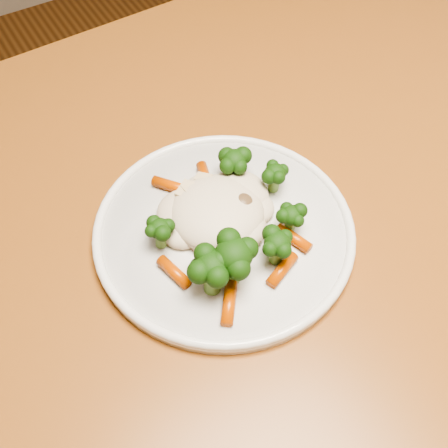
% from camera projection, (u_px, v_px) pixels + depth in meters
% --- Properties ---
extents(dining_table, '(1.17, 0.80, 0.75)m').
position_uv_depth(dining_table, '(217.00, 257.00, 0.71)').
color(dining_table, '#965622').
rests_on(dining_table, ground).
extents(plate, '(0.27, 0.27, 0.01)m').
position_uv_depth(plate, '(224.00, 232.00, 0.59)').
color(plate, white).
rests_on(plate, dining_table).
extents(meal, '(0.18, 0.20, 0.05)m').
position_uv_depth(meal, '(225.00, 224.00, 0.56)').
color(meal, beige).
rests_on(meal, plate).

